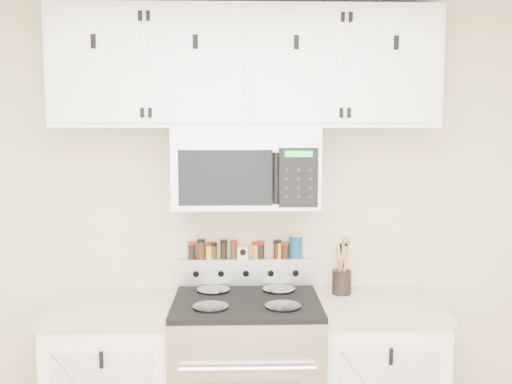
% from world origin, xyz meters
% --- Properties ---
extents(back_wall, '(3.50, 0.01, 2.50)m').
position_xyz_m(back_wall, '(0.00, 1.75, 1.25)').
color(back_wall, beige).
rests_on(back_wall, floor).
extents(range, '(0.76, 0.65, 1.10)m').
position_xyz_m(range, '(0.00, 1.43, 0.49)').
color(range, '#B7B7BA').
rests_on(range, floor).
extents(base_cabinet_right, '(0.64, 0.62, 0.92)m').
position_xyz_m(base_cabinet_right, '(0.69, 1.45, 0.46)').
color(base_cabinet_right, white).
rests_on(base_cabinet_right, floor).
extents(microwave, '(0.76, 0.44, 0.42)m').
position_xyz_m(microwave, '(0.00, 1.55, 1.63)').
color(microwave, '#9E9EA3').
rests_on(microwave, back_wall).
extents(upper_cabinets, '(2.00, 0.35, 0.62)m').
position_xyz_m(upper_cabinets, '(-0.00, 1.58, 2.15)').
color(upper_cabinets, white).
rests_on(upper_cabinets, back_wall).
extents(utensil_crock, '(0.11, 0.11, 0.31)m').
position_xyz_m(utensil_crock, '(0.53, 1.60, 1.00)').
color(utensil_crock, black).
rests_on(utensil_crock, base_cabinet_right).
extents(kitchen_timer, '(0.07, 0.06, 0.07)m').
position_xyz_m(kitchen_timer, '(-0.02, 1.71, 1.14)').
color(kitchen_timer, white).
rests_on(kitchen_timer, range).
extents(salt_canister, '(0.07, 0.07, 0.14)m').
position_xyz_m(salt_canister, '(0.29, 1.71, 1.17)').
color(salt_canister, navy).
rests_on(salt_canister, range).
extents(spice_jar_0, '(0.04, 0.04, 0.10)m').
position_xyz_m(spice_jar_0, '(-0.31, 1.71, 1.15)').
color(spice_jar_0, black).
rests_on(spice_jar_0, range).
extents(spice_jar_1, '(0.05, 0.05, 0.11)m').
position_xyz_m(spice_jar_1, '(-0.25, 1.71, 1.16)').
color(spice_jar_1, '#42240F').
rests_on(spice_jar_1, range).
extents(spice_jar_2, '(0.05, 0.05, 0.09)m').
position_xyz_m(spice_jar_2, '(-0.21, 1.71, 1.15)').
color(spice_jar_2, gold).
rests_on(spice_jar_2, range).
extents(spice_jar_3, '(0.04, 0.04, 0.09)m').
position_xyz_m(spice_jar_3, '(-0.18, 1.71, 1.15)').
color(spice_jar_3, '#42300F').
rests_on(spice_jar_3, range).
extents(spice_jar_4, '(0.04, 0.04, 0.11)m').
position_xyz_m(spice_jar_4, '(-0.13, 1.71, 1.15)').
color(spice_jar_4, black).
rests_on(spice_jar_4, range).
extents(spice_jar_5, '(0.04, 0.04, 0.10)m').
position_xyz_m(spice_jar_5, '(-0.07, 1.71, 1.15)').
color(spice_jar_5, '#432B10').
rests_on(spice_jar_5, range).
extents(spice_jar_6, '(0.04, 0.04, 0.09)m').
position_xyz_m(spice_jar_6, '(0.06, 1.71, 1.15)').
color(spice_jar_6, orange).
rests_on(spice_jar_6, range).
extents(spice_jar_7, '(0.04, 0.04, 0.10)m').
position_xyz_m(spice_jar_7, '(0.08, 1.71, 1.15)').
color(spice_jar_7, black).
rests_on(spice_jar_7, range).
extents(spice_jar_8, '(0.04, 0.04, 0.10)m').
position_xyz_m(spice_jar_8, '(0.18, 1.71, 1.15)').
color(spice_jar_8, '#391B0D').
rests_on(spice_jar_8, range).
extents(spice_jar_9, '(0.04, 0.04, 0.10)m').
position_xyz_m(spice_jar_9, '(0.18, 1.71, 1.15)').
color(spice_jar_9, yellow).
rests_on(spice_jar_9, range).
extents(spice_jar_10, '(0.04, 0.04, 0.09)m').
position_xyz_m(spice_jar_10, '(0.23, 1.71, 1.15)').
color(spice_jar_10, '#3A1C0D').
rests_on(spice_jar_10, range).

